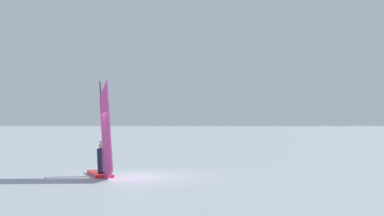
% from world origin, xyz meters
% --- Properties ---
extents(ground_plane, '(4000.00, 4000.00, 0.00)m').
position_xyz_m(ground_plane, '(0.00, 0.00, 0.00)').
color(ground_plane, '#9EA8B2').
extents(windsurfer, '(2.68, 3.38, 3.97)m').
position_xyz_m(windsurfer, '(-1.00, -0.55, 1.01)').
color(windsurfer, red).
rests_on(windsurfer, ground_plane).
extents(distant_headland, '(1239.69, 526.57, 49.34)m').
position_xyz_m(distant_headland, '(-16.17, 1467.85, 24.67)').
color(distant_headland, '#756B56').
rests_on(distant_headland, ground_plane).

